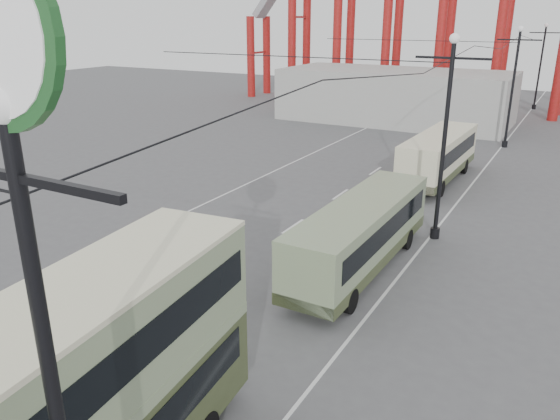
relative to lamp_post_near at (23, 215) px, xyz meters
The scene contains 10 objects.
road_markings 24.87m from the lamp_post_near, 105.88° to the left, with size 12.52×120.00×0.01m.
lamp_post_near is the anchor object (origin of this frame).
lamp_post_mid 21.24m from the lamp_post_near, 90.00° to the left, with size 3.20×0.44×9.32m.
lamp_post_far 43.12m from the lamp_post_near, 90.00° to the left, with size 3.20×0.44×9.32m.
lamp_post_distant 65.08m from the lamp_post_near, 90.00° to the left, with size 3.20×0.44×9.32m.
fairground_shed 51.61m from the lamp_post_near, 103.06° to the left, with size 22.00×10.00×5.00m, color #A3A39E.
double_decker_bus 5.78m from the lamp_post_near, 139.04° to the left, with size 3.44×9.92×5.22m.
single_decker_green 17.26m from the lamp_post_near, 96.63° to the left, with size 2.48×10.30×2.91m.
single_decker_cream 31.32m from the lamp_post_near, 94.42° to the left, with size 2.73×9.82×3.04m.
pedestrian 13.49m from the lamp_post_near, 116.70° to the left, with size 0.72×0.47×1.98m, color #222127.
Camera 1 is at (10.98, -6.62, 9.98)m, focal length 35.00 mm.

